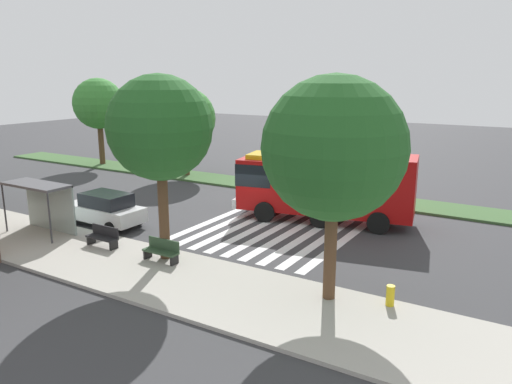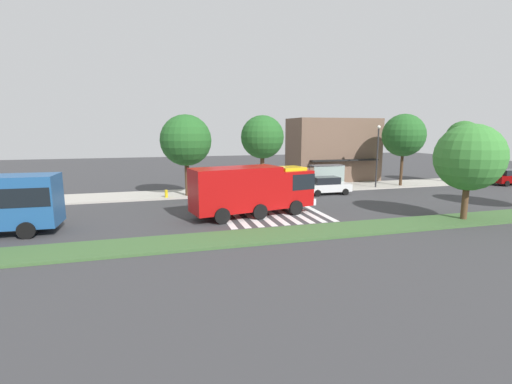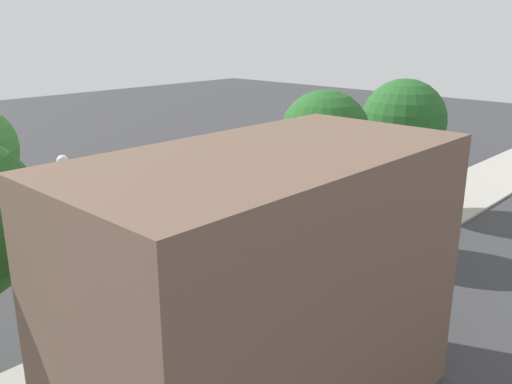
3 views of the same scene
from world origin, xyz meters
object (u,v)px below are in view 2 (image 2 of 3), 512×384
at_px(street_lamp, 378,151).
at_px(sidewalk_tree_west, 262,137).
at_px(fire_truck, 256,188).
at_px(parked_car_mid, 509,177).
at_px(parked_car_west, 327,185).
at_px(sidewalk_tree_far_east, 463,138).
at_px(sidewalk_tree_east, 404,135).
at_px(bench_near_shelter, 292,186).
at_px(sidewalk_tree_far_west, 186,140).
at_px(median_tree_far_west, 469,157).
at_px(bus_stop_shelter, 328,172).
at_px(fire_hydrant, 166,194).
at_px(bench_west_of_shelter, 260,187).

relative_size(street_lamp, sidewalk_tree_west, 0.88).
bearing_deg(street_lamp, fire_truck, -152.07).
height_order(fire_truck, parked_car_mid, fire_truck).
distance_m(parked_car_west, sidewalk_tree_far_east, 18.83).
relative_size(fire_truck, sidewalk_tree_east, 1.23).
relative_size(parked_car_west, bench_near_shelter, 2.78).
bearing_deg(sidewalk_tree_far_west, median_tree_far_west, -38.82).
bearing_deg(bus_stop_shelter, parked_car_mid, -6.61).
bearing_deg(fire_hydrant, parked_car_mid, -2.53).
bearing_deg(bus_stop_shelter, bench_near_shelter, 179.69).
height_order(bench_near_shelter, street_lamp, street_lamp).
height_order(sidewalk_tree_far_west, sidewalk_tree_west, sidewalk_tree_west).
height_order(sidewalk_tree_east, fire_hydrant, sidewalk_tree_east).
relative_size(fire_truck, sidewalk_tree_far_east, 1.35).
xyz_separation_m(bus_stop_shelter, median_tree_far_west, (3.09, -14.62, 2.53)).
height_order(sidewalk_tree_west, median_tree_far_west, sidewalk_tree_west).
relative_size(bench_near_shelter, street_lamp, 0.24).
relative_size(bench_near_shelter, bench_west_of_shelter, 1.00).
height_order(bus_stop_shelter, median_tree_far_west, median_tree_far_west).
height_order(fire_truck, fire_hydrant, fire_truck).
height_order(street_lamp, sidewalk_tree_west, sidewalk_tree_west).
height_order(parked_car_west, sidewalk_tree_west, sidewalk_tree_west).
xyz_separation_m(sidewalk_tree_west, sidewalk_tree_east, (16.12, -0.00, 0.13)).
xyz_separation_m(bus_stop_shelter, sidewalk_tree_east, (8.80, -0.32, 3.78)).
height_order(sidewalk_tree_far_west, fire_hydrant, sidewalk_tree_far_west).
xyz_separation_m(parked_car_mid, bus_stop_shelter, (-21.75, 2.52, 0.98)).
bearing_deg(bus_stop_shelter, bench_west_of_shelter, 179.84).
xyz_separation_m(bench_near_shelter, fire_hydrant, (-12.65, -0.84, -0.10)).
height_order(sidewalk_tree_far_east, median_tree_far_west, sidewalk_tree_far_east).
bearing_deg(fire_truck, sidewalk_tree_far_west, 104.46).
bearing_deg(sidewalk_tree_far_east, street_lamp, -178.00).
bearing_deg(sidewalk_tree_far_east, sidewalk_tree_west, 180.00).
height_order(parked_car_west, fire_hydrant, parked_car_west).
bearing_deg(bench_near_shelter, fire_hydrant, -176.18).
relative_size(bench_west_of_shelter, street_lamp, 0.24).
distance_m(bus_stop_shelter, sidewalk_tree_west, 8.19).
xyz_separation_m(fire_truck, parked_car_mid, (32.20, 6.58, -1.12)).
relative_size(bench_west_of_shelter, sidewalk_tree_west, 0.21).
xyz_separation_m(parked_car_west, fire_hydrant, (-15.32, 1.70, -0.39)).
bearing_deg(street_lamp, sidewalk_tree_west, 178.19).
relative_size(parked_car_west, street_lamp, 0.67).
xyz_separation_m(fire_truck, street_lamp, (15.80, 8.38, 1.97)).
height_order(bus_stop_shelter, bench_near_shelter, bus_stop_shelter).
bearing_deg(sidewalk_tree_east, bus_stop_shelter, 177.90).
distance_m(fire_truck, bench_west_of_shelter, 9.71).
xyz_separation_m(parked_car_west, parked_car_mid, (23.08, -0.00, 0.03)).
bearing_deg(parked_car_west, sidewalk_tree_west, 161.28).
relative_size(fire_truck, parked_car_west, 2.17).
distance_m(bus_stop_shelter, sidewalk_tree_east, 9.58).
distance_m(bench_near_shelter, sidewalk_tree_far_east, 21.37).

